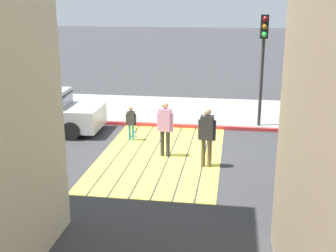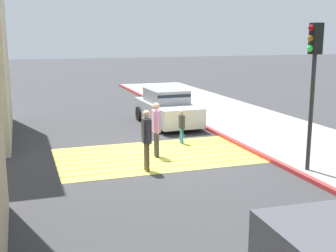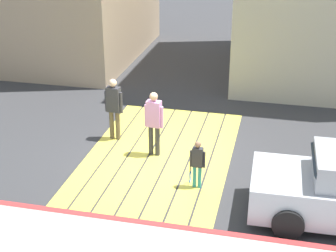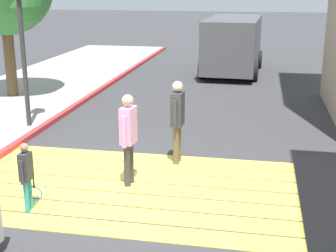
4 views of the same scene
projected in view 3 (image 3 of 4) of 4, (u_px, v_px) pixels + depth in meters
The scene contains 6 objects.
ground_plane at pixel (160, 155), 13.81m from camera, with size 120.00×120.00×0.00m, color #38383A.
crosswalk_stripes at pixel (160, 155), 13.81m from camera, with size 6.40×3.80×0.01m.
curb_painted at pixel (123, 222), 10.90m from camera, with size 0.16×40.00×0.13m, color #BC3333.
pedestrian_adult_lead at pixel (114, 105), 14.30m from camera, with size 0.26×0.53×1.81m.
pedestrian_adult_trailing at pixel (154, 119), 13.40m from camera, with size 0.27×0.52×1.79m.
pedestrian_child_with_racket at pixel (197, 162), 12.02m from camera, with size 0.28×0.38×1.22m.
Camera 3 is at (-11.87, -3.00, 6.43)m, focal length 54.74 mm.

